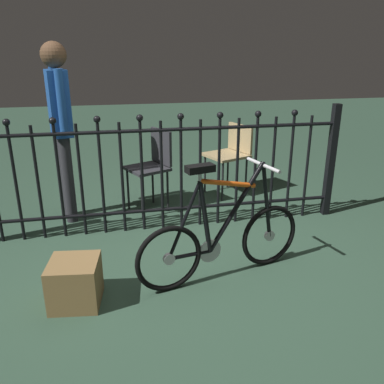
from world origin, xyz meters
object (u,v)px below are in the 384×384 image
(person_visitor, at_px, (60,117))
(bicycle, at_px, (222,238))
(chair_tan, at_px, (231,151))
(chair_charcoal, at_px, (153,162))
(display_crate, at_px, (75,282))

(person_visitor, bearing_deg, bicycle, -48.78)
(bicycle, xyz_separation_m, chair_tan, (0.62, 1.82, 0.19))
(chair_tan, bearing_deg, bicycle, -108.67)
(chair_charcoal, height_order, display_crate, chair_charcoal)
(bicycle, distance_m, person_visitor, 2.00)
(chair_tan, xyz_separation_m, chair_charcoal, (-0.96, -0.33, 0.01))
(display_crate, bearing_deg, chair_charcoal, 65.81)
(chair_tan, bearing_deg, chair_charcoal, -161.07)
(chair_tan, height_order, display_crate, chair_tan)
(chair_tan, xyz_separation_m, person_visitor, (-1.84, -0.42, 0.52))
(chair_tan, xyz_separation_m, display_crate, (-1.69, -1.95, -0.36))
(bicycle, xyz_separation_m, display_crate, (-1.07, -0.13, -0.17))
(chair_tan, distance_m, person_visitor, 1.96)
(chair_charcoal, height_order, person_visitor, person_visitor)
(chair_tan, bearing_deg, person_visitor, -167.10)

